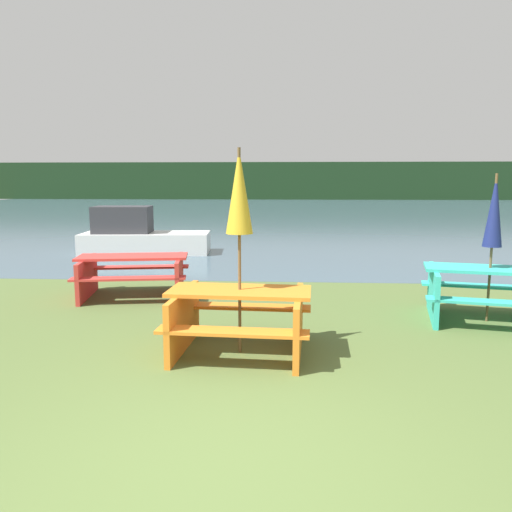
{
  "coord_description": "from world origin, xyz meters",
  "views": [
    {
      "loc": [
        0.44,
        -3.21,
        2.04
      ],
      "look_at": [
        -0.03,
        4.64,
        0.85
      ],
      "focal_mm": 35.0,
      "sensor_mm": 36.0,
      "label": 1
    }
  ],
  "objects_px": {
    "umbrella_gold": "(239,193)",
    "boat": "(139,236)",
    "picnic_table_orange": "(240,315)",
    "picnic_table_red": "(133,271)",
    "umbrella_navy": "(494,212)",
    "picnic_table_teal": "(489,290)"
  },
  "relations": [
    {
      "from": "picnic_table_orange",
      "to": "picnic_table_teal",
      "type": "xyz_separation_m",
      "value": [
        3.5,
        1.54,
        0.02
      ]
    },
    {
      "from": "umbrella_gold",
      "to": "umbrella_navy",
      "type": "height_order",
      "value": "umbrella_gold"
    },
    {
      "from": "picnic_table_teal",
      "to": "umbrella_navy",
      "type": "height_order",
      "value": "umbrella_navy"
    },
    {
      "from": "picnic_table_orange",
      "to": "picnic_table_red",
      "type": "bearing_deg",
      "value": 127.67
    },
    {
      "from": "picnic_table_red",
      "to": "boat",
      "type": "distance_m",
      "value": 5.49
    },
    {
      "from": "umbrella_navy",
      "to": "boat",
      "type": "relative_size",
      "value": 0.59
    },
    {
      "from": "picnic_table_teal",
      "to": "umbrella_gold",
      "type": "bearing_deg",
      "value": -156.28
    },
    {
      "from": "picnic_table_orange",
      "to": "boat",
      "type": "relative_size",
      "value": 0.48
    },
    {
      "from": "picnic_table_red",
      "to": "umbrella_navy",
      "type": "relative_size",
      "value": 0.97
    },
    {
      "from": "umbrella_gold",
      "to": "boat",
      "type": "height_order",
      "value": "umbrella_gold"
    },
    {
      "from": "umbrella_gold",
      "to": "boat",
      "type": "bearing_deg",
      "value": 114.04
    },
    {
      "from": "picnic_table_teal",
      "to": "umbrella_navy",
      "type": "xyz_separation_m",
      "value": [
        0.0,
        0.0,
        1.13
      ]
    },
    {
      "from": "picnic_table_orange",
      "to": "boat",
      "type": "height_order",
      "value": "boat"
    },
    {
      "from": "picnic_table_teal",
      "to": "umbrella_gold",
      "type": "distance_m",
      "value": 4.08
    },
    {
      "from": "picnic_table_orange",
      "to": "boat",
      "type": "distance_m",
      "value": 8.86
    },
    {
      "from": "picnic_table_teal",
      "to": "umbrella_navy",
      "type": "bearing_deg",
      "value": 90.0
    },
    {
      "from": "umbrella_gold",
      "to": "boat",
      "type": "xyz_separation_m",
      "value": [
        -3.61,
        8.09,
        -1.42
      ]
    },
    {
      "from": "picnic_table_teal",
      "to": "picnic_table_red",
      "type": "relative_size",
      "value": 0.98
    },
    {
      "from": "picnic_table_red",
      "to": "umbrella_gold",
      "type": "bearing_deg",
      "value": -52.33
    },
    {
      "from": "picnic_table_red",
      "to": "picnic_table_orange",
      "type": "bearing_deg",
      "value": -52.33
    },
    {
      "from": "picnic_table_orange",
      "to": "picnic_table_red",
      "type": "relative_size",
      "value": 0.84
    },
    {
      "from": "picnic_table_teal",
      "to": "picnic_table_red",
      "type": "bearing_deg",
      "value": 167.5
    }
  ]
}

